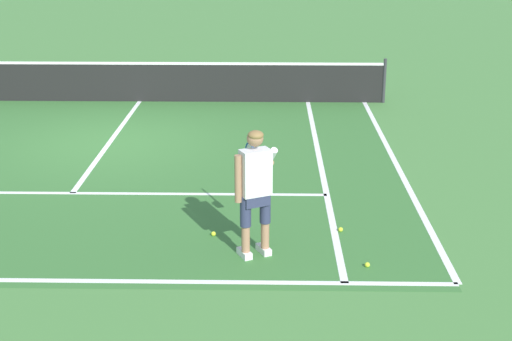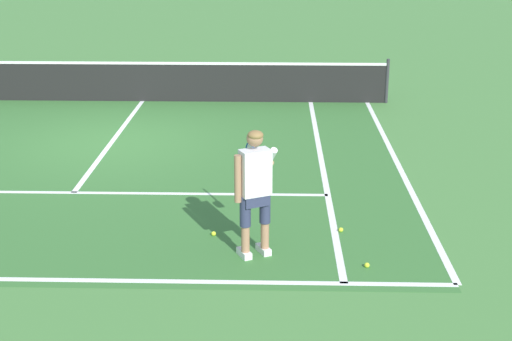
% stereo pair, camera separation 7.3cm
% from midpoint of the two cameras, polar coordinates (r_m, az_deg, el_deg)
% --- Properties ---
extents(ground_plane, '(80.00, 80.00, 0.00)m').
position_cam_midpoint_polar(ground_plane, '(14.92, -10.99, 2.20)').
color(ground_plane, '#477F3D').
extents(court_inner_surface, '(10.98, 9.84, 0.00)m').
position_cam_midpoint_polar(court_inner_surface, '(13.78, -12.05, 0.75)').
color(court_inner_surface, '#387033').
rests_on(court_inner_surface, ground).
extents(line_baseline, '(10.98, 0.10, 0.01)m').
position_cam_midpoint_polar(line_baseline, '(9.59, -18.46, -8.02)').
color(line_baseline, white).
rests_on(line_baseline, ground).
extents(line_service, '(8.23, 0.10, 0.01)m').
position_cam_midpoint_polar(line_service, '(12.24, -13.81, -1.68)').
color(line_service, white).
rests_on(line_service, ground).
extents(line_centre_service, '(0.10, 6.40, 0.01)m').
position_cam_midpoint_polar(line_centre_service, '(15.20, -10.76, 2.53)').
color(line_centre_service, white).
rests_on(line_centre_service, ground).
extents(line_singles_right, '(0.10, 9.44, 0.01)m').
position_cam_midpoint_polar(line_singles_right, '(13.43, 5.29, 0.62)').
color(line_singles_right, white).
rests_on(line_singles_right, ground).
extents(line_doubles_right, '(0.10, 9.44, 0.01)m').
position_cam_midpoint_polar(line_doubles_right, '(13.59, 11.08, 0.56)').
color(line_doubles_right, white).
rests_on(line_doubles_right, ground).
extents(tennis_net, '(11.96, 0.08, 1.07)m').
position_cam_midpoint_polar(tennis_net, '(18.12, -8.78, 6.88)').
color(tennis_net, '#333338').
rests_on(tennis_net, ground).
extents(tennis_player, '(0.56, 1.23, 1.71)m').
position_cam_midpoint_polar(tennis_player, '(9.36, 0.12, -1.08)').
color(tennis_player, white).
rests_on(tennis_player, ground).
extents(tennis_ball_near_feet, '(0.07, 0.07, 0.07)m').
position_cam_midpoint_polar(tennis_ball_near_feet, '(9.50, 8.84, -7.28)').
color(tennis_ball_near_feet, '#CCE02D').
rests_on(tennis_ball_near_feet, ground).
extents(tennis_ball_by_baseline, '(0.07, 0.07, 0.07)m').
position_cam_midpoint_polar(tennis_ball_by_baseline, '(10.49, 6.81, -4.60)').
color(tennis_ball_by_baseline, '#CCE02D').
rests_on(tennis_ball_by_baseline, ground).
extents(tennis_ball_mid_court, '(0.07, 0.07, 0.07)m').
position_cam_midpoint_polar(tennis_ball_mid_court, '(10.30, -3.11, -4.92)').
color(tennis_ball_mid_court, '#CCE02D').
rests_on(tennis_ball_mid_court, ground).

